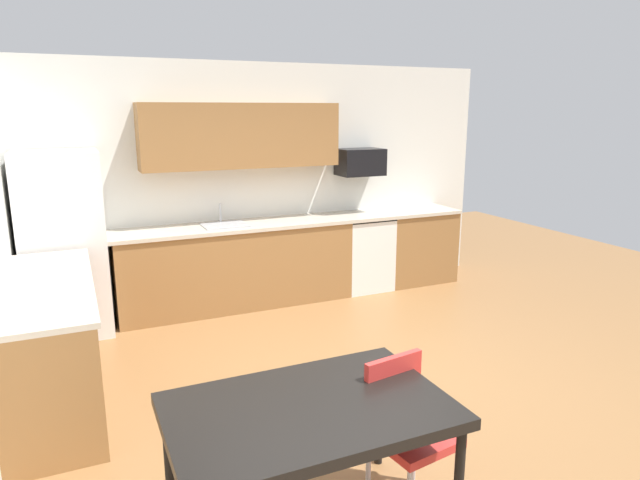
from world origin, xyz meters
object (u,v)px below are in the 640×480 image
Objects in this scene: microwave at (360,162)px; chair_near_table at (405,422)px; refrigerator at (64,245)px; oven_range at (363,252)px; dining_table at (309,417)px.

microwave is 0.64× the size of chair_near_table.
refrigerator reaches higher than chair_near_table.
oven_range is at bearing 64.95° from chair_near_table.
dining_table is (-2.25, -3.69, -0.87)m from microwave.
dining_table is at bearing -122.10° from oven_range.
microwave reaches higher than oven_range.
refrigerator is 3.37m from oven_range.
refrigerator is at bearing -178.63° from oven_range.
chair_near_table is at bearing -114.45° from microwave.
microwave is 4.17m from chair_near_table.
dining_table is at bearing -178.37° from chair_near_table.
oven_range is at bearing -90.00° from microwave.
oven_range is 3.94m from chair_near_table.
refrigerator is at bearing -176.92° from microwave.
chair_near_table is at bearing -115.05° from oven_range.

